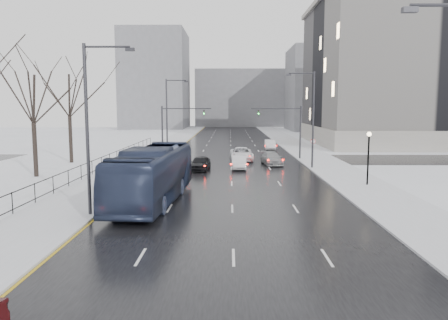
{
  "coord_description": "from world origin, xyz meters",
  "views": [
    {
      "loc": [
        -0.17,
        -5.04,
        6.47
      ],
      "look_at": [
        -0.6,
        27.16,
        2.5
      ],
      "focal_mm": 35.0,
      "sensor_mm": 36.0,
      "label": 1
    }
  ],
  "objects_px": {
    "no_uturn_sign": "(313,144)",
    "sedan_right_far": "(272,158)",
    "streetlight_l_far": "(168,113)",
    "sedan_right_distant": "(270,145)",
    "mast_signal_right": "(292,126)",
    "sedan_center_near": "(200,163)",
    "streetlight_l_near": "(91,121)",
    "sedan_right_cross": "(241,154)",
    "tree_park_e": "(72,163)",
    "bus": "(153,174)",
    "sedan_right_near": "(239,162)",
    "tree_park_d": "(37,178)",
    "streetlight_r_mid": "(311,115)",
    "mast_signal_left": "(171,126)",
    "lamppost_r_mid": "(369,150)"
  },
  "relations": [
    {
      "from": "sedan_center_near",
      "to": "streetlight_l_far",
      "type": "bearing_deg",
      "value": 116.45
    },
    {
      "from": "tree_park_e",
      "to": "sedan_right_near",
      "type": "xyz_separation_m",
      "value": [
        19.02,
        -4.36,
        0.74
      ]
    },
    {
      "from": "streetlight_l_near",
      "to": "bus",
      "type": "bearing_deg",
      "value": 54.06
    },
    {
      "from": "tree_park_d",
      "to": "sedan_right_far",
      "type": "xyz_separation_m",
      "value": [
        22.3,
        9.05,
        0.72
      ]
    },
    {
      "from": "tree_park_d",
      "to": "streetlight_l_far",
      "type": "bearing_deg",
      "value": 61.85
    },
    {
      "from": "no_uturn_sign",
      "to": "streetlight_l_far",
      "type": "bearing_deg",
      "value": 155.27
    },
    {
      "from": "no_uturn_sign",
      "to": "sedan_right_far",
      "type": "xyz_separation_m",
      "value": [
        -4.7,
        -0.95,
        -1.58
      ]
    },
    {
      "from": "lamppost_r_mid",
      "to": "mast_signal_left",
      "type": "height_order",
      "value": "mast_signal_left"
    },
    {
      "from": "lamppost_r_mid",
      "to": "sedan_right_near",
      "type": "relative_size",
      "value": 1.01
    },
    {
      "from": "streetlight_l_far",
      "to": "sedan_right_distant",
      "type": "xyz_separation_m",
      "value": [
        14.03,
        8.01,
        -4.84
      ]
    },
    {
      "from": "streetlight_l_near",
      "to": "sedan_right_cross",
      "type": "xyz_separation_m",
      "value": [
        9.4,
        26.66,
        -4.8
      ]
    },
    {
      "from": "streetlight_r_mid",
      "to": "streetlight_l_near",
      "type": "distance_m",
      "value": 25.82
    },
    {
      "from": "sedan_right_distant",
      "to": "streetlight_l_far",
      "type": "bearing_deg",
      "value": -148.21
    },
    {
      "from": "sedan_right_far",
      "to": "bus",
      "type": "bearing_deg",
      "value": -124.06
    },
    {
      "from": "no_uturn_sign",
      "to": "sedan_right_distant",
      "type": "distance_m",
      "value": 16.43
    },
    {
      "from": "mast_signal_right",
      "to": "sedan_right_far",
      "type": "bearing_deg",
      "value": -119.75
    },
    {
      "from": "streetlight_l_near",
      "to": "streetlight_l_far",
      "type": "height_order",
      "value": "same"
    },
    {
      "from": "streetlight_l_near",
      "to": "no_uturn_sign",
      "type": "relative_size",
      "value": 3.7
    },
    {
      "from": "tree_park_d",
      "to": "sedan_right_far",
      "type": "bearing_deg",
      "value": 22.1
    },
    {
      "from": "mast_signal_right",
      "to": "bus",
      "type": "height_order",
      "value": "mast_signal_right"
    },
    {
      "from": "streetlight_l_far",
      "to": "mast_signal_right",
      "type": "xyz_separation_m",
      "value": [
        15.49,
        -4.0,
        -1.51
      ]
    },
    {
      "from": "mast_signal_left",
      "to": "sedan_center_near",
      "type": "xyz_separation_m",
      "value": [
        4.18,
        -9.51,
        -3.33
      ]
    },
    {
      "from": "tree_park_d",
      "to": "streetlight_l_near",
      "type": "bearing_deg",
      "value": -55.47
    },
    {
      "from": "streetlight_r_mid",
      "to": "sedan_center_near",
      "type": "relative_size",
      "value": 2.32
    },
    {
      "from": "mast_signal_left",
      "to": "sedan_right_near",
      "type": "xyz_separation_m",
      "value": [
        8.14,
        -8.36,
        -3.37
      ]
    },
    {
      "from": "sedan_right_near",
      "to": "sedan_center_near",
      "type": "bearing_deg",
      "value": -162.1
    },
    {
      "from": "sedan_right_near",
      "to": "streetlight_l_near",
      "type": "bearing_deg",
      "value": -112.94
    },
    {
      "from": "tree_park_e",
      "to": "sedan_right_near",
      "type": "relative_size",
      "value": 3.18
    },
    {
      "from": "bus",
      "to": "streetlight_r_mid",
      "type": "bearing_deg",
      "value": 53.8
    },
    {
      "from": "streetlight_r_mid",
      "to": "bus",
      "type": "height_order",
      "value": "streetlight_r_mid"
    },
    {
      "from": "no_uturn_sign",
      "to": "sedan_right_far",
      "type": "relative_size",
      "value": 0.57
    },
    {
      "from": "tree_park_e",
      "to": "sedan_center_near",
      "type": "bearing_deg",
      "value": -20.12
    },
    {
      "from": "tree_park_e",
      "to": "sedan_right_distant",
      "type": "height_order",
      "value": "tree_park_e"
    },
    {
      "from": "tree_park_e",
      "to": "sedan_right_distant",
      "type": "xyz_separation_m",
      "value": [
        24.06,
        16.01,
        0.77
      ]
    },
    {
      "from": "tree_park_d",
      "to": "sedan_right_far",
      "type": "height_order",
      "value": "tree_park_d"
    },
    {
      "from": "mast_signal_right",
      "to": "sedan_center_near",
      "type": "relative_size",
      "value": 1.51
    },
    {
      "from": "sedan_right_near",
      "to": "sedan_right_far",
      "type": "distance_m",
      "value": 5.02
    },
    {
      "from": "mast_signal_right",
      "to": "sedan_right_distant",
      "type": "bearing_deg",
      "value": 96.95
    },
    {
      "from": "tree_park_d",
      "to": "streetlight_l_far",
      "type": "height_order",
      "value": "streetlight_l_far"
    },
    {
      "from": "tree_park_e",
      "to": "bus",
      "type": "height_order",
      "value": "tree_park_e"
    },
    {
      "from": "mast_signal_left",
      "to": "sedan_right_cross",
      "type": "height_order",
      "value": "mast_signal_left"
    },
    {
      "from": "tree_park_e",
      "to": "mast_signal_right",
      "type": "distance_m",
      "value": 26.16
    },
    {
      "from": "streetlight_l_far",
      "to": "no_uturn_sign",
      "type": "distance_m",
      "value": 19.41
    },
    {
      "from": "sedan_right_cross",
      "to": "sedan_right_distant",
      "type": "xyz_separation_m",
      "value": [
        4.63,
        13.35,
        -0.05
      ]
    },
    {
      "from": "bus",
      "to": "mast_signal_right",
      "type": "bearing_deg",
      "value": 66.07
    },
    {
      "from": "tree_park_d",
      "to": "sedan_right_near",
      "type": "distance_m",
      "value": 19.47
    },
    {
      "from": "sedan_right_distant",
      "to": "tree_park_d",
      "type": "bearing_deg",
      "value": -130.24
    },
    {
      "from": "mast_signal_left",
      "to": "bus",
      "type": "relative_size",
      "value": 0.48
    },
    {
      "from": "bus",
      "to": "sedan_right_distant",
      "type": "relative_size",
      "value": 3.02
    },
    {
      "from": "streetlight_l_far",
      "to": "sedan_right_near",
      "type": "relative_size",
      "value": 2.36
    }
  ]
}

